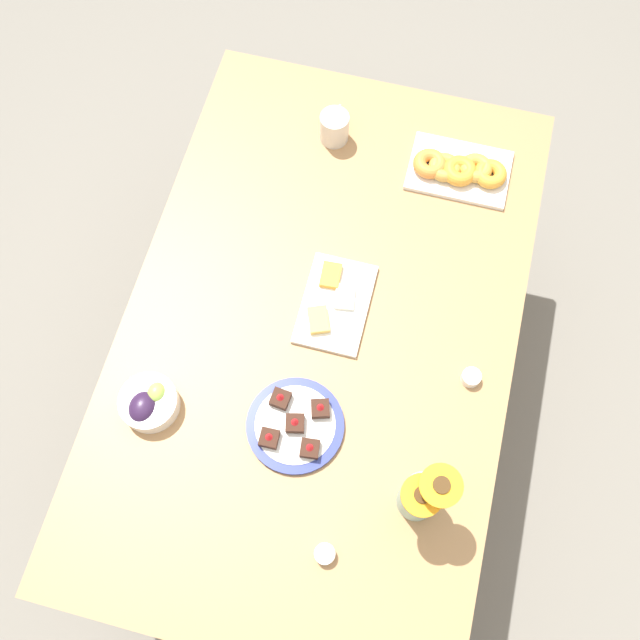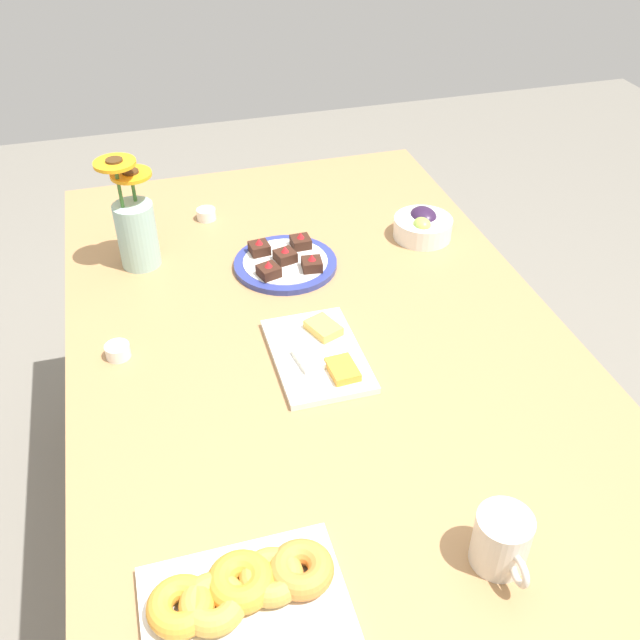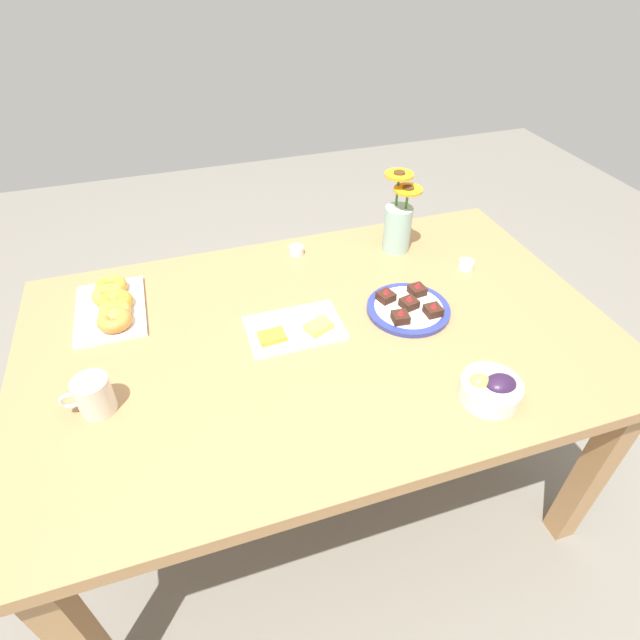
{
  "view_description": "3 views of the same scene",
  "coord_description": "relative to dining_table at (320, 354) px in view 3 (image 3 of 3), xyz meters",
  "views": [
    {
      "loc": [
        -0.64,
        -0.16,
        2.45
      ],
      "look_at": [
        0.0,
        0.0,
        0.78
      ],
      "focal_mm": 40.0,
      "sensor_mm": 36.0,
      "label": 1
    },
    {
      "loc": [
        1.09,
        -0.31,
        1.65
      ],
      "look_at": [
        0.0,
        0.0,
        0.78
      ],
      "focal_mm": 40.0,
      "sensor_mm": 36.0,
      "label": 2
    },
    {
      "loc": [
        0.31,
        0.98,
        1.64
      ],
      "look_at": [
        0.0,
        0.0,
        0.78
      ],
      "focal_mm": 28.0,
      "sensor_mm": 36.0,
      "label": 3
    }
  ],
  "objects": [
    {
      "name": "jam_cup_berry",
      "position": [
        -0.05,
        -0.4,
        0.1
      ],
      "size": [
        0.05,
        0.05,
        0.03
      ],
      "color": "white",
      "rests_on": "dining_table"
    },
    {
      "name": "dining_table",
      "position": [
        0.0,
        0.0,
        0.0
      ],
      "size": [
        1.6,
        1.0,
        0.74
      ],
      "color": "#A87A4C",
      "rests_on": "ground_plane"
    },
    {
      "name": "jam_cup_honey",
      "position": [
        -0.54,
        -0.15,
        0.1
      ],
      "size": [
        0.05,
        0.05,
        0.03
      ],
      "color": "white",
      "rests_on": "dining_table"
    },
    {
      "name": "coffee_mug",
      "position": [
        0.57,
        0.1,
        0.13
      ],
      "size": [
        0.12,
        0.08,
        0.09
      ],
      "color": "beige",
      "rests_on": "dining_table"
    },
    {
      "name": "flower_vase",
      "position": [
        -0.37,
        -0.33,
        0.18
      ],
      "size": [
        0.11,
        0.12,
        0.27
      ],
      "color": "#99C1B7",
      "rests_on": "dining_table"
    },
    {
      "name": "cheese_platter",
      "position": [
        0.07,
        -0.02,
        0.1
      ],
      "size": [
        0.26,
        0.17,
        0.03
      ],
      "color": "white",
      "rests_on": "dining_table"
    },
    {
      "name": "grape_bowl",
      "position": [
        -0.31,
        0.35,
        0.12
      ],
      "size": [
        0.14,
        0.14,
        0.07
      ],
      "color": "white",
      "rests_on": "dining_table"
    },
    {
      "name": "croissant_platter",
      "position": [
        0.54,
        -0.26,
        0.11
      ],
      "size": [
        0.19,
        0.28,
        0.05
      ],
      "color": "white",
      "rests_on": "dining_table"
    },
    {
      "name": "dessert_plate",
      "position": [
        -0.27,
        -0.01,
        0.1
      ],
      "size": [
        0.24,
        0.24,
        0.05
      ],
      "color": "navy",
      "rests_on": "dining_table"
    },
    {
      "name": "ground_plane",
      "position": [
        0.0,
        0.0,
        -0.65
      ],
      "size": [
        6.0,
        6.0,
        0.0
      ],
      "primitive_type": "plane",
      "color": "slate"
    }
  ]
}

